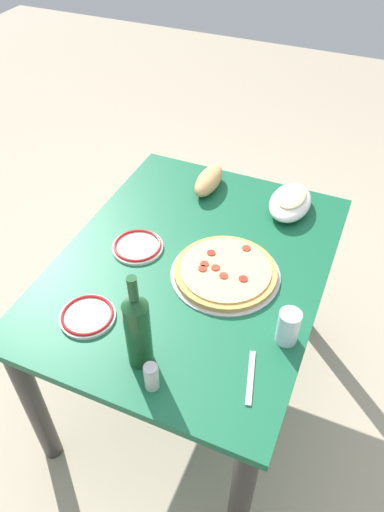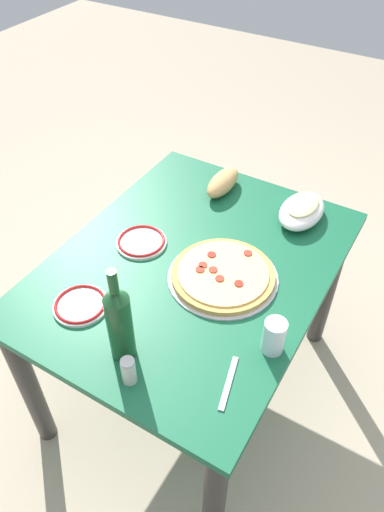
# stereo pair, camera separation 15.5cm
# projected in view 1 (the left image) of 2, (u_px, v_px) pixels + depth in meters

# --- Properties ---
(ground_plane) EXTENTS (8.00, 8.00, 0.00)m
(ground_plane) POSITION_uv_depth(u_px,v_px,m) (192.00, 380.00, 2.14)
(ground_plane) COLOR tan
(ground_plane) RESTS_ON ground
(dining_table) EXTENTS (1.12, 0.87, 0.72)m
(dining_table) POSITION_uv_depth(u_px,v_px,m) (192.00, 288.00, 1.73)
(dining_table) COLOR #145938
(dining_table) RESTS_ON ground
(pepperoni_pizza) EXTENTS (0.36, 0.36, 0.03)m
(pepperoni_pizza) POSITION_uv_depth(u_px,v_px,m) (225.00, 272.00, 1.59)
(pepperoni_pizza) COLOR #B7B7BC
(pepperoni_pizza) RESTS_ON dining_table
(baked_pasta_dish) EXTENTS (0.24, 0.15, 0.08)m
(baked_pasta_dish) POSITION_uv_depth(u_px,v_px,m) (290.00, 201.00, 1.82)
(baked_pasta_dish) COLOR white
(baked_pasta_dish) RESTS_ON dining_table
(wine_bottle) EXTENTS (0.07, 0.07, 0.33)m
(wine_bottle) POSITION_uv_depth(u_px,v_px,m) (138.00, 329.00, 1.27)
(wine_bottle) COLOR #194723
(wine_bottle) RESTS_ON dining_table
(water_glass) EXTENTS (0.06, 0.06, 0.11)m
(water_glass) POSITION_uv_depth(u_px,v_px,m) (288.00, 327.00, 1.37)
(water_glass) COLOR silver
(water_glass) RESTS_ON dining_table
(side_plate_near) EXTENTS (0.18, 0.18, 0.02)m
(side_plate_near) POSITION_uv_depth(u_px,v_px,m) (138.00, 246.00, 1.69)
(side_plate_near) COLOR white
(side_plate_near) RESTS_ON dining_table
(side_plate_far) EXTENTS (0.17, 0.17, 0.02)m
(side_plate_far) POSITION_uv_depth(u_px,v_px,m) (88.00, 316.00, 1.46)
(side_plate_far) COLOR white
(side_plate_far) RESTS_ON dining_table
(bread_loaf) EXTENTS (0.21, 0.09, 0.08)m
(bread_loaf) POSITION_uv_depth(u_px,v_px,m) (209.00, 181.00, 1.92)
(bread_loaf) COLOR tan
(bread_loaf) RESTS_ON dining_table
(spice_shaker) EXTENTS (0.04, 0.04, 0.09)m
(spice_shaker) POSITION_uv_depth(u_px,v_px,m) (151.00, 377.00, 1.27)
(spice_shaker) COLOR silver
(spice_shaker) RESTS_ON dining_table
(fork_left) EXTENTS (0.17, 0.06, 0.00)m
(fork_left) POSITION_uv_depth(u_px,v_px,m) (251.00, 377.00, 1.31)
(fork_left) COLOR #B7B7BC
(fork_left) RESTS_ON dining_table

